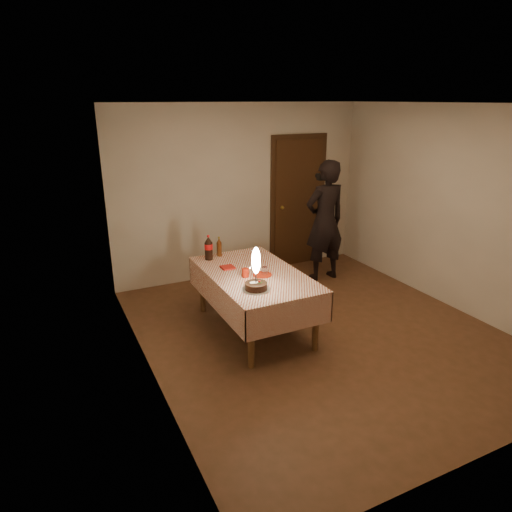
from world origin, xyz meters
The scene contains 11 objects.
ground centered at (0.00, 0.00, 0.00)m, with size 4.00×4.50×0.01m, color brown.
room_shell centered at (0.03, 0.08, 1.65)m, with size 4.04×4.54×2.62m.
dining_table centered at (-0.66, 0.41, 0.63)m, with size 1.02×1.72×0.73m.
birthday_cake centered at (-0.86, -0.04, 0.86)m, with size 0.30×0.30×0.47m.
red_plate centered at (-0.61, 0.31, 0.73)m, with size 0.22×0.22×0.01m, color red.
red_cup centered at (-0.81, 0.35, 0.78)m, with size 0.08×0.08×0.10m, color #AB1E0B.
clear_cup centered at (-0.58, 0.32, 0.77)m, with size 0.07×0.07×0.09m, color white.
napkin_stack centered at (-0.88, 0.69, 0.74)m, with size 0.15×0.15×0.02m, color #B41D14.
cola_bottle centered at (-0.97, 1.09, 0.88)m, with size 0.10×0.10×0.32m.
amber_bottle_left centered at (-0.80, 1.15, 0.85)m, with size 0.06×0.06×0.25m.
photographer centered at (1.01, 1.44, 0.91)m, with size 0.68×0.48×1.82m.
Camera 1 is at (-2.80, -4.04, 2.65)m, focal length 32.00 mm.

